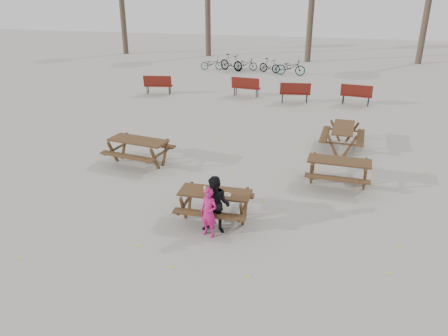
% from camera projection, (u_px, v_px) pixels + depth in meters
% --- Properties ---
extents(ground, '(80.00, 80.00, 0.00)m').
position_uv_depth(ground, '(215.00, 219.00, 11.23)').
color(ground, gray).
rests_on(ground, ground).
extents(main_picnic_table, '(1.80, 1.45, 0.78)m').
position_uv_depth(main_picnic_table, '(215.00, 198.00, 11.00)').
color(main_picnic_table, '#382414').
rests_on(main_picnic_table, ground).
extents(food_tray, '(0.18, 0.11, 0.03)m').
position_uv_depth(food_tray, '(227.00, 195.00, 10.73)').
color(food_tray, silver).
rests_on(food_tray, main_picnic_table).
extents(bread_roll, '(0.14, 0.06, 0.05)m').
position_uv_depth(bread_roll, '(227.00, 193.00, 10.71)').
color(bread_roll, tan).
rests_on(bread_roll, food_tray).
extents(soda_bottle, '(0.07, 0.07, 0.17)m').
position_uv_depth(soda_bottle, '(205.00, 190.00, 10.86)').
color(soda_bottle, silver).
rests_on(soda_bottle, main_picnic_table).
extents(child, '(0.53, 0.44, 1.24)m').
position_uv_depth(child, '(209.00, 213.00, 10.26)').
color(child, '#B91765').
rests_on(child, ground).
extents(adult, '(0.73, 0.58, 1.45)m').
position_uv_depth(adult, '(216.00, 205.00, 10.38)').
color(adult, black).
rests_on(adult, ground).
extents(picnic_table_east, '(1.92, 1.59, 0.79)m').
position_uv_depth(picnic_table_east, '(338.00, 172.00, 12.97)').
color(picnic_table_east, '#382414').
rests_on(picnic_table_east, ground).
extents(picnic_table_north, '(2.19, 1.89, 0.84)m').
position_uv_depth(picnic_table_north, '(139.00, 152.00, 14.47)').
color(picnic_table_north, '#382414').
rests_on(picnic_table_north, ground).
extents(picnic_table_far, '(1.66, 1.99, 0.81)m').
position_uv_depth(picnic_table_far, '(342.00, 138.00, 15.80)').
color(picnic_table_far, '#382414').
rests_on(picnic_table_far, ground).
extents(park_bench_row, '(11.84, 1.36, 1.03)m').
position_uv_depth(park_bench_row, '(261.00, 89.00, 22.32)').
color(park_bench_row, maroon).
rests_on(park_bench_row, ground).
extents(bicycle_row, '(7.17, 1.66, 1.09)m').
position_uv_depth(bicycle_row, '(253.00, 65.00, 29.00)').
color(bicycle_row, black).
rests_on(bicycle_row, ground).
extents(fallen_leaves, '(11.00, 11.00, 0.01)m').
position_uv_depth(fallen_leaves, '(251.00, 180.00, 13.37)').
color(fallen_leaves, gold).
rests_on(fallen_leaves, ground).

